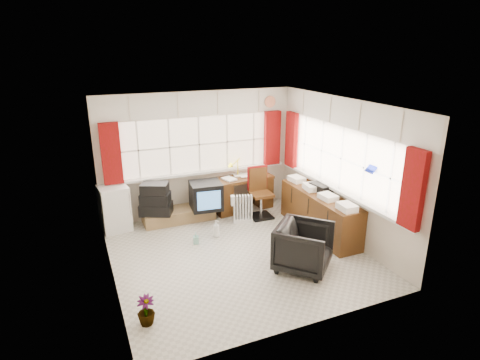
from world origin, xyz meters
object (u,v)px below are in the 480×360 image
at_px(credenza, 319,212).
at_px(crt_tv, 206,196).
at_px(office_chair, 304,247).
at_px(desk_lamp, 238,164).
at_px(radiator, 243,211).
at_px(task_chair, 259,190).
at_px(desk, 242,191).
at_px(tv_bench, 179,215).
at_px(mini_fridge, 115,208).

distance_m(credenza, crt_tv, 2.21).
xyz_separation_m(office_chair, credenza, (0.96, 1.01, 0.02)).
relative_size(desk_lamp, radiator, 0.68).
distance_m(task_chair, crt_tv, 1.09).
xyz_separation_m(desk, tv_bench, (-1.40, -0.08, -0.27)).
height_order(desk, desk_lamp, desk_lamp).
height_order(credenza, crt_tv, credenza).
bearing_deg(desk_lamp, credenza, -61.09).
height_order(task_chair, tv_bench, task_chair).
distance_m(task_chair, office_chair, 2.17).
distance_m(desk_lamp, radiator, 1.08).
xyz_separation_m(tv_bench, crt_tv, (0.52, -0.19, 0.39)).
distance_m(radiator, credenza, 1.49).
xyz_separation_m(task_chair, radiator, (-0.44, -0.19, -0.32)).
distance_m(desk, desk_lamp, 0.60).
bearing_deg(crt_tv, desk_lamp, 22.91).
bearing_deg(mini_fridge, desk_lamp, 1.90).
bearing_deg(radiator, office_chair, -84.99).
height_order(radiator, tv_bench, radiator).
bearing_deg(radiator, desk_lamp, 74.38).
height_order(office_chair, crt_tv, crt_tv).
bearing_deg(credenza, radiator, 140.23).
bearing_deg(desk, desk_lamp, 123.45).
bearing_deg(desk, task_chair, -68.84).
xyz_separation_m(radiator, credenza, (1.14, -0.95, 0.16)).
relative_size(radiator, tv_bench, 0.40).
height_order(desk, task_chair, task_chair).
bearing_deg(mini_fridge, task_chair, -9.46).
xyz_separation_m(desk_lamp, task_chair, (0.24, -0.55, -0.44)).
xyz_separation_m(task_chair, credenza, (0.69, -1.14, -0.15)).
height_order(task_chair, mini_fridge, task_chair).
height_order(desk, mini_fridge, mini_fridge).
bearing_deg(mini_fridge, credenza, -24.70).
relative_size(desk, task_chair, 1.27).
height_order(office_chair, credenza, credenza).
bearing_deg(task_chair, desk, 111.16).
bearing_deg(crt_tv, desk, 16.75).
bearing_deg(crt_tv, credenza, -37.11).
relative_size(desk, radiator, 2.31).
relative_size(task_chair, office_chair, 1.26).
height_order(desk_lamp, office_chair, desk_lamp).
relative_size(desk, credenza, 0.65).
relative_size(credenza, tv_bench, 1.43).
bearing_deg(tv_bench, office_chair, -62.59).
bearing_deg(credenza, desk, 118.66).
height_order(desk, credenza, credenza).
bearing_deg(desk, mini_fridge, -180.00).
relative_size(task_chair, mini_fridge, 1.19).
xyz_separation_m(credenza, mini_fridge, (-3.48, 1.60, 0.04)).
bearing_deg(task_chair, desk_lamp, 113.23).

